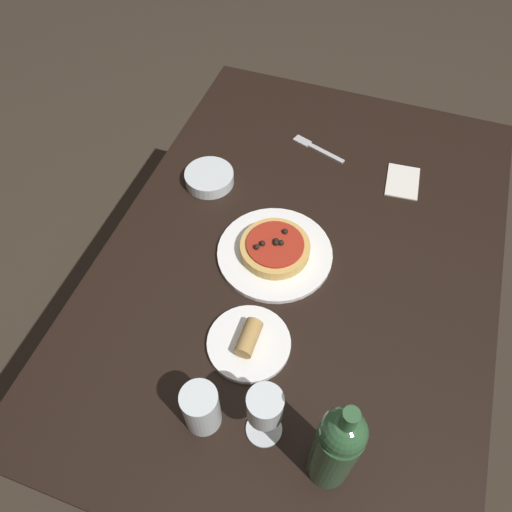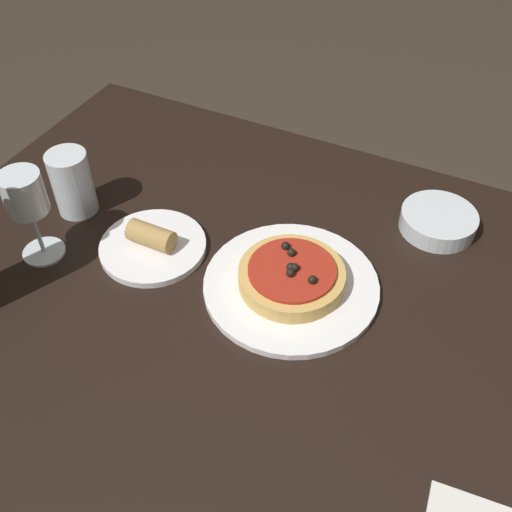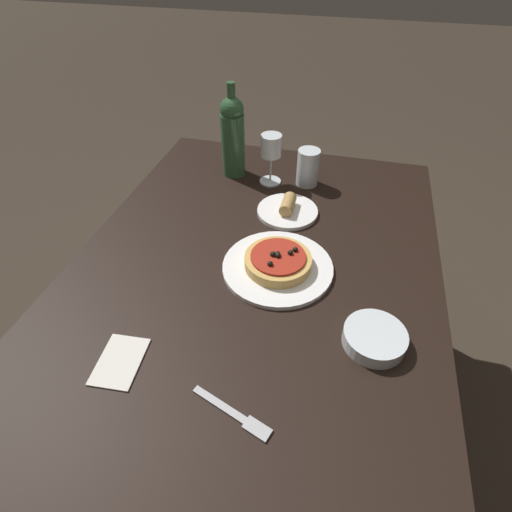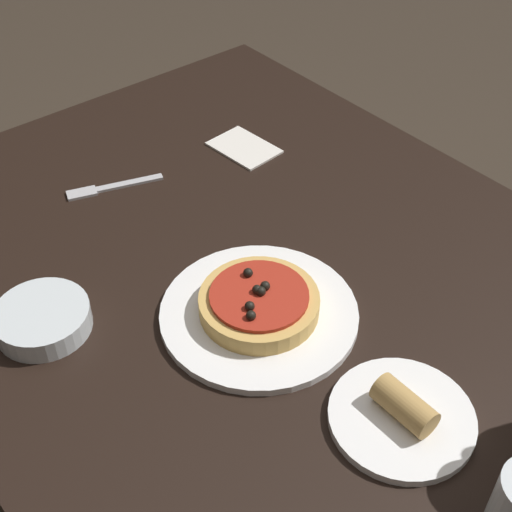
# 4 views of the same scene
# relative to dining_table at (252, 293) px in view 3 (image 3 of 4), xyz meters

# --- Properties ---
(ground_plane) EXTENTS (14.00, 14.00, 0.00)m
(ground_plane) POSITION_rel_dining_table_xyz_m (0.00, 0.00, -0.64)
(ground_plane) COLOR #382D23
(dining_table) EXTENTS (1.35, 0.94, 0.73)m
(dining_table) POSITION_rel_dining_table_xyz_m (0.00, 0.00, 0.00)
(dining_table) COLOR black
(dining_table) RESTS_ON ground_plane
(dinner_plate) EXTENTS (0.28, 0.28, 0.01)m
(dinner_plate) POSITION_rel_dining_table_xyz_m (0.02, -0.06, 0.09)
(dinner_plate) COLOR white
(dinner_plate) RESTS_ON dining_table
(pizza) EXTENTS (0.17, 0.17, 0.04)m
(pizza) POSITION_rel_dining_table_xyz_m (0.02, -0.06, 0.11)
(pizza) COLOR tan
(pizza) RESTS_ON dinner_plate
(wine_glass) EXTENTS (0.07, 0.07, 0.17)m
(wine_glass) POSITION_rel_dining_table_xyz_m (0.43, 0.05, 0.20)
(wine_glass) COLOR silver
(wine_glass) RESTS_ON dining_table
(wine_bottle) EXTENTS (0.08, 0.08, 0.30)m
(wine_bottle) POSITION_rel_dining_table_xyz_m (0.46, 0.18, 0.22)
(wine_bottle) COLOR #2D5633
(wine_bottle) RESTS_ON dining_table
(water_cup) EXTENTS (0.07, 0.07, 0.12)m
(water_cup) POSITION_rel_dining_table_xyz_m (0.45, -0.07, 0.14)
(water_cup) COLOR silver
(water_cup) RESTS_ON dining_table
(side_bowl) EXTENTS (0.13, 0.13, 0.03)m
(side_bowl) POSITION_rel_dining_table_xyz_m (-0.15, -0.31, 0.10)
(side_bowl) COLOR silver
(side_bowl) RESTS_ON dining_table
(fork) EXTENTS (0.07, 0.17, 0.00)m
(fork) POSITION_rel_dining_table_xyz_m (-0.38, -0.07, 0.09)
(fork) COLOR #B7B7BC
(fork) RESTS_ON dining_table
(side_plate) EXTENTS (0.18, 0.18, 0.05)m
(side_plate) POSITION_rel_dining_table_xyz_m (0.27, -0.04, 0.10)
(side_plate) COLOR white
(side_plate) RESTS_ON dining_table
(paper_napkin) EXTENTS (0.13, 0.10, 0.00)m
(paper_napkin) POSITION_rel_dining_table_xyz_m (-0.33, 0.19, 0.09)
(paper_napkin) COLOR silver
(paper_napkin) RESTS_ON dining_table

